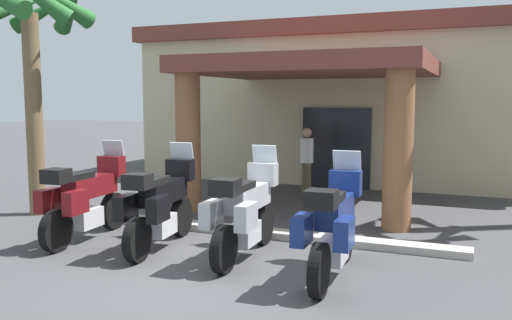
{
  "coord_description": "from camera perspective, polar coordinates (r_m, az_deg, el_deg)",
  "views": [
    {
      "loc": [
        3.42,
        -6.55,
        2.35
      ],
      "look_at": [
        -0.4,
        2.71,
        1.2
      ],
      "focal_mm": 37.87,
      "sensor_mm": 36.0,
      "label": 1
    }
  ],
  "objects": [
    {
      "name": "motorcycle_silver",
      "position": [
        7.94,
        -1.2,
        -5.45
      ],
      "size": [
        0.71,
        2.21,
        1.61
      ],
      "rotation": [
        0.0,
        0.0,
        1.6
      ],
      "color": "black",
      "rests_on": "ground_plane"
    },
    {
      "name": "palm_tree_roadside",
      "position": [
        11.77,
        -22.74,
        12.8
      ],
      "size": [
        2.53,
        2.55,
        4.94
      ],
      "color": "brown",
      "rests_on": "ground_plane"
    },
    {
      "name": "motel_building",
      "position": [
        16.68,
        10.65,
        6.12
      ],
      "size": [
        12.4,
        10.0,
        4.44
      ],
      "rotation": [
        0.0,
        0.0,
        0.0
      ],
      "color": "beige",
      "rests_on": "ground_plane"
    },
    {
      "name": "motorcycle_maroon",
      "position": [
        9.38,
        -17.58,
        -3.9
      ],
      "size": [
        0.73,
        2.21,
        1.61
      ],
      "rotation": [
        0.0,
        0.0,
        1.64
      ],
      "color": "black",
      "rests_on": "ground_plane"
    },
    {
      "name": "pedestrian",
      "position": [
        12.92,
        5.38,
        0.31
      ],
      "size": [
        0.39,
        0.41,
        1.65
      ],
      "rotation": [
        0.0,
        0.0,
        3.89
      ],
      "color": "brown",
      "rests_on": "ground_plane"
    },
    {
      "name": "motorcycle_blue",
      "position": [
        7.14,
        8.16,
        -6.88
      ],
      "size": [
        0.72,
        2.21,
        1.61
      ],
      "rotation": [
        0.0,
        0.0,
        1.61
      ],
      "color": "black",
      "rests_on": "ground_plane"
    },
    {
      "name": "motorcycle_black",
      "position": [
        8.57,
        -10.1,
        -4.66
      ],
      "size": [
        0.76,
        2.21,
        1.61
      ],
      "rotation": [
        0.0,
        0.0,
        1.68
      ],
      "color": "black",
      "rests_on": "ground_plane"
    },
    {
      "name": "ground_plane",
      "position": [
        7.75,
        -4.99,
        -11.13
      ],
      "size": [
        80.0,
        80.0,
        0.0
      ],
      "primitive_type": "plane",
      "color": "#424244"
    },
    {
      "name": "curb_strip",
      "position": [
        9.5,
        -2.07,
        -7.4
      ],
      "size": [
        7.7,
        0.36,
        0.12
      ],
      "primitive_type": "cube",
      "color": "#ADA89E",
      "rests_on": "ground_plane"
    }
  ]
}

